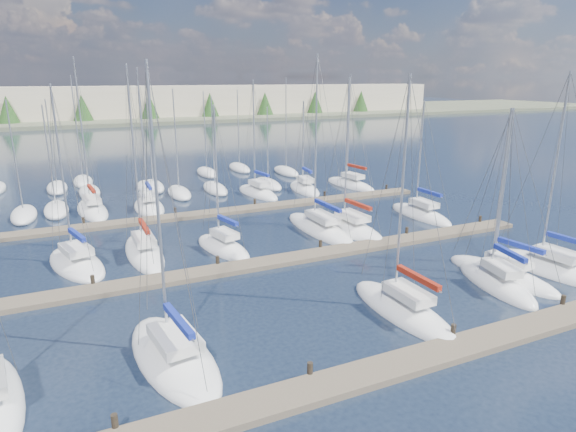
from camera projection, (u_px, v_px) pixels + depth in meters
name	position (u px, v px, depth m)	size (l,w,h in m)	color
ground	(162.00, 164.00, 72.39)	(400.00, 400.00, 0.00)	#1D283A
dock_near	(398.00, 365.00, 21.65)	(44.00, 1.93, 1.10)	#6B5E4C
dock_mid	(276.00, 261.00, 33.89)	(44.00, 1.93, 1.10)	#6B5E4C
dock_far	(219.00, 212.00, 46.13)	(44.00, 1.93, 1.10)	#6B5E4C
sailboat_d	(402.00, 309.00, 26.78)	(2.82, 8.36, 13.57)	white
sailboat_g	(550.00, 268.00, 32.59)	(3.74, 8.50, 13.75)	white
sailboat_p	(258.00, 193.00, 53.74)	(3.56, 7.96, 13.13)	white
sailboat_i	(144.00, 252.00, 35.50)	(2.59, 8.79, 14.26)	white
sailboat_c	(174.00, 356.00, 22.33)	(4.26, 8.85, 14.09)	white
sailboat_l	(349.00, 228.00, 41.28)	(3.51, 9.08, 13.40)	white
sailboat_j	(223.00, 247.00, 36.54)	(3.76, 7.01, 11.52)	white
sailboat_f	(502.00, 275.00, 31.46)	(3.36, 8.21, 11.60)	white
sailboat_r	(350.00, 184.00, 57.82)	(3.52, 8.61, 13.70)	white
sailboat_h	(77.00, 263.00, 33.39)	(4.88, 8.20, 13.01)	white
sailboat_k	(319.00, 228.00, 41.07)	(3.03, 10.24, 15.17)	white
sailboat_q	(304.00, 189.00, 55.69)	(3.46, 7.55, 10.81)	white
sailboat_e	(496.00, 283.00, 30.20)	(3.69, 7.49, 11.68)	white
sailboat_n	(92.00, 210.00, 46.79)	(3.41, 8.68, 15.17)	white
sailboat_o	(149.00, 207.00, 47.93)	(2.89, 7.63, 14.23)	white
sailboat_m	(420.00, 214.00, 45.34)	(2.53, 8.04, 11.34)	white
distant_boats	(150.00, 186.00, 56.39)	(36.93, 20.75, 13.30)	#9EA0A5
shoreline	(60.00, 95.00, 143.54)	(400.00, 60.00, 38.00)	#666B51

